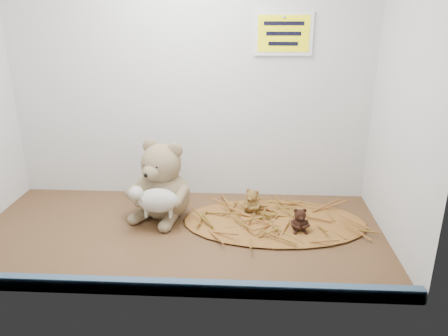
# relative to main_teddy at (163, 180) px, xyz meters

# --- Properties ---
(alcove_shell) EXTENTS (1.20, 0.60, 0.90)m
(alcove_shell) POSITION_rel_main_teddy_xyz_m (0.06, -0.02, 0.33)
(alcove_shell) COLOR #4A3119
(alcove_shell) RESTS_ON ground
(front_rail) EXTENTS (1.19, 0.02, 0.04)m
(front_rail) POSITION_rel_main_teddy_xyz_m (0.06, -0.40, -0.11)
(front_rail) COLOR #3B5B71
(front_rail) RESTS_ON shelf_floor
(straw_bed) EXTENTS (0.56, 0.33, 0.01)m
(straw_bed) POSITION_rel_main_teddy_xyz_m (0.35, -0.03, -0.12)
(straw_bed) COLOR brown
(straw_bed) RESTS_ON shelf_floor
(main_teddy) EXTENTS (0.27, 0.27, 0.25)m
(main_teddy) POSITION_rel_main_teddy_xyz_m (0.00, 0.00, 0.00)
(main_teddy) COLOR #8E7257
(main_teddy) RESTS_ON shelf_floor
(toy_lamb) EXTENTS (0.16, 0.10, 0.10)m
(toy_lamb) POSITION_rel_main_teddy_xyz_m (0.00, -0.09, -0.03)
(toy_lamb) COLOR silver
(toy_lamb) RESTS_ON main_teddy
(mini_teddy_tan) EXTENTS (0.08, 0.09, 0.08)m
(mini_teddy_tan) POSITION_rel_main_teddy_xyz_m (0.28, 0.03, -0.08)
(mini_teddy_tan) COLOR brown
(mini_teddy_tan) RESTS_ON straw_bed
(mini_teddy_brown) EXTENTS (0.06, 0.06, 0.07)m
(mini_teddy_brown) POSITION_rel_main_teddy_xyz_m (0.42, -0.09, -0.08)
(mini_teddy_brown) COLOR black
(mini_teddy_brown) RESTS_ON straw_bed
(wall_sign) EXTENTS (0.16, 0.01, 0.11)m
(wall_sign) POSITION_rel_main_teddy_xyz_m (0.36, 0.18, 0.43)
(wall_sign) COLOR #FFF50D
(wall_sign) RESTS_ON back_wall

